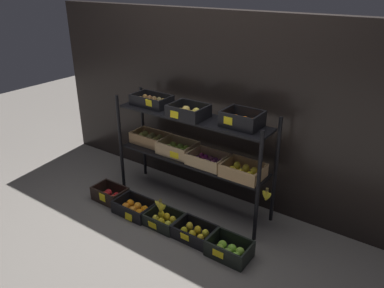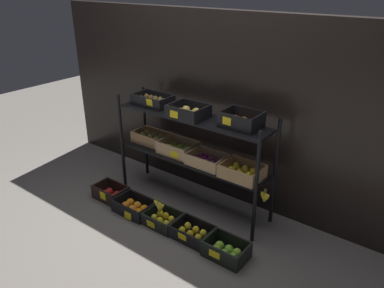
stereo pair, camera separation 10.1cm
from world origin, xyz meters
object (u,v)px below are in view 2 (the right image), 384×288
at_px(crate_ground_apple_red, 111,194).
at_px(crate_ground_lemon, 163,219).
at_px(crate_ground_orange, 135,207).
at_px(crate_ground_right_lemon, 193,233).
at_px(crate_ground_apple_green, 226,251).
at_px(display_rack, 191,139).
at_px(banana_bunch_loose, 159,206).

xyz_separation_m(crate_ground_apple_red, crate_ground_lemon, (0.68, -0.01, -0.01)).
bearing_deg(crate_ground_orange, crate_ground_right_lemon, 2.04).
height_order(crate_ground_orange, crate_ground_apple_green, crate_ground_apple_green).
height_order(display_rack, crate_ground_apple_green, display_rack).
xyz_separation_m(crate_ground_lemon, crate_ground_apple_green, (0.67, -0.02, 0.01)).
relative_size(crate_ground_orange, crate_ground_apple_green, 1.09).
height_order(display_rack, crate_ground_right_lemon, display_rack).
bearing_deg(display_rack, crate_ground_apple_green, -33.81).
distance_m(crate_ground_orange, crate_ground_lemon, 0.33).
distance_m(crate_ground_apple_red, crate_ground_apple_green, 1.35).
bearing_deg(crate_ground_right_lemon, display_rack, 128.40).
distance_m(crate_ground_apple_green, banana_bunch_loose, 0.71).
height_order(crate_ground_orange, crate_ground_right_lemon, crate_ground_orange).
height_order(crate_ground_apple_red, banana_bunch_loose, banana_bunch_loose).
bearing_deg(crate_ground_apple_red, display_rack, 33.38).
bearing_deg(crate_ground_apple_red, crate_ground_right_lemon, 0.10).
relative_size(display_rack, crate_ground_lemon, 5.21).
xyz_separation_m(display_rack, crate_ground_apple_green, (0.69, -0.46, -0.61)).
relative_size(crate_ground_orange, banana_bunch_loose, 2.46).
bearing_deg(display_rack, crate_ground_right_lemon, -51.60).
distance_m(display_rack, crate_ground_apple_green, 1.03).
relative_size(crate_ground_right_lemon, banana_bunch_loose, 2.30).
relative_size(display_rack, crate_ground_apple_green, 4.81).
bearing_deg(crate_ground_orange, crate_ground_apple_red, 176.42).
xyz_separation_m(display_rack, crate_ground_apple_red, (-0.66, -0.44, -0.61)).
relative_size(display_rack, crate_ground_right_lemon, 4.72).
bearing_deg(display_rack, crate_ground_orange, -124.51).
bearing_deg(crate_ground_orange, crate_ground_lemon, 2.66).
bearing_deg(crate_ground_orange, crate_ground_apple_green, -0.34).
bearing_deg(banana_bunch_loose, crate_ground_apple_red, 179.14).
relative_size(crate_ground_apple_red, banana_bunch_loose, 2.19).
height_order(display_rack, crate_ground_apple_red, display_rack).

